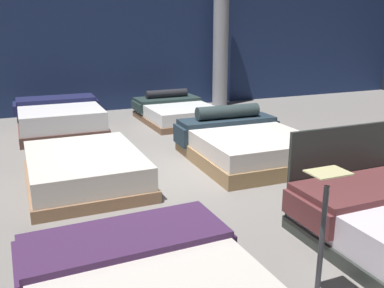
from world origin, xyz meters
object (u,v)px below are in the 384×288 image
(bed_3, at_px, (246,145))
(bed_2, at_px, (85,170))
(support_pillar, at_px, (221,36))
(bed_4, at_px, (60,119))
(bed_5, at_px, (176,112))
(price_sign, at_px, (320,256))

(bed_3, bearing_deg, bed_2, -176.53)
(bed_2, relative_size, support_pillar, 0.55)
(bed_2, height_order, bed_3, bed_3)
(bed_4, bearing_deg, bed_2, -89.99)
(support_pillar, bearing_deg, bed_5, -141.92)
(bed_5, bearing_deg, bed_4, 179.98)
(bed_5, bearing_deg, support_pillar, 36.85)
(bed_3, distance_m, support_pillar, 4.91)
(bed_5, bearing_deg, bed_2, -129.31)
(bed_4, xyz_separation_m, price_sign, (1.21, -6.23, 0.14))
(bed_2, bearing_deg, support_pillar, 46.58)
(bed_3, relative_size, support_pillar, 0.58)
(bed_4, height_order, price_sign, price_sign)
(bed_4, bearing_deg, price_sign, -79.01)
(support_pillar, bearing_deg, price_sign, -111.15)
(bed_3, bearing_deg, support_pillar, 69.62)
(bed_4, relative_size, support_pillar, 0.55)
(bed_2, xyz_separation_m, bed_4, (0.00, 3.05, 0.06))
(price_sign, bearing_deg, bed_4, 100.97)
(bed_2, distance_m, support_pillar, 6.29)
(bed_2, bearing_deg, price_sign, -69.59)
(bed_2, distance_m, bed_3, 2.47)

